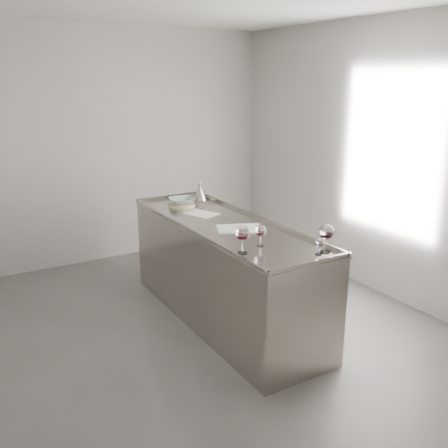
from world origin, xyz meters
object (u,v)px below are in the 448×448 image
wine_glass_left (243,234)px  ceramic_bowl (182,201)px  wine_glass_middle (261,231)px  counter (224,272)px  wine_glass_right (326,233)px  wine_glass_small (319,243)px  notebook (240,229)px  wine_funnel (200,194)px

wine_glass_left → ceramic_bowl: bearing=81.1°
wine_glass_left → wine_glass_middle: wine_glass_left is taller
counter → wine_glass_right: bearing=-75.1°
wine_glass_small → ceramic_bowl: (-0.23, 1.85, -0.04)m
notebook → counter: bearing=123.5°
counter → notebook: size_ratio=5.11×
wine_glass_left → wine_glass_small: size_ratio=1.63×
wine_glass_left → notebook: 0.62m
counter → wine_glass_right: 1.24m
wine_glass_middle → wine_glass_small: size_ratio=1.31×
ceramic_bowl → wine_funnel: size_ratio=1.12×
counter → wine_glass_middle: bearing=-95.7°
counter → wine_glass_left: bearing=-110.7°
notebook → ceramic_bowl: size_ratio=1.89×
counter → ceramic_bowl: (-0.04, 0.80, 0.52)m
wine_glass_left → notebook: (0.31, 0.52, -0.15)m
ceramic_bowl → wine_funnel: (0.28, 0.12, 0.02)m
wine_glass_small → wine_funnel: (0.04, 1.97, -0.03)m
wine_glass_right → wine_glass_small: bearing=-169.6°
wine_glass_right → wine_funnel: bearing=91.0°
wine_glass_middle → wine_funnel: bearing=79.0°
counter → notebook: counter is taller
wine_glass_middle → ceramic_bowl: size_ratio=0.69×
notebook → wine_funnel: bearing=104.1°
wine_glass_left → ceramic_bowl: 1.55m
counter → wine_glass_left: wine_glass_left is taller
counter → ceramic_bowl: 0.96m
wine_glass_middle → wine_glass_small: 0.46m
wine_glass_left → wine_glass_right: (0.55, -0.31, 0.00)m
wine_glass_middle → ceramic_bowl: (0.03, 1.47, -0.07)m
wine_glass_middle → ceramic_bowl: bearing=88.8°
wine_glass_middle → notebook: 0.48m
wine_glass_right → counter: bearing=104.9°
wine_glass_left → wine_glass_right: 0.63m
counter → wine_glass_small: wine_glass_small is taller
counter → wine_funnel: 1.09m
wine_funnel → wine_glass_middle: bearing=-101.0°
wine_glass_small → ceramic_bowl: wine_glass_small is taller
wine_glass_middle → wine_glass_right: (0.34, -0.37, 0.03)m
wine_glass_left → wine_glass_middle: 0.22m
wine_glass_middle → wine_glass_small: wine_glass_middle is taller
wine_funnel → counter: bearing=-104.7°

